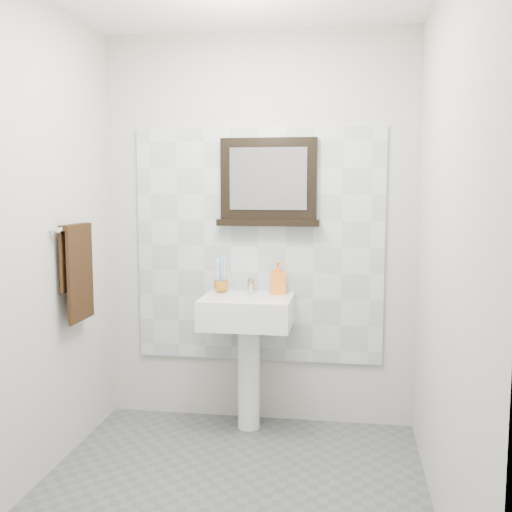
{
  "coord_description": "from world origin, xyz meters",
  "views": [
    {
      "loc": [
        0.57,
        -2.71,
        1.53
      ],
      "look_at": [
        0.07,
        0.55,
        1.15
      ],
      "focal_mm": 42.0,
      "sensor_mm": 36.0,
      "label": 1
    }
  ],
  "objects_px": {
    "soap_dispenser": "(278,277)",
    "hand_towel": "(77,265)",
    "toothbrush_cup": "(221,286)",
    "framed_mirror": "(269,184)",
    "pedestal_sink": "(247,326)"
  },
  "relations": [
    {
      "from": "hand_towel",
      "to": "toothbrush_cup",
      "type": "bearing_deg",
      "value": 37.17
    },
    {
      "from": "toothbrush_cup",
      "to": "framed_mirror",
      "type": "height_order",
      "value": "framed_mirror"
    },
    {
      "from": "toothbrush_cup",
      "to": "soap_dispenser",
      "type": "bearing_deg",
      "value": -0.13
    },
    {
      "from": "toothbrush_cup",
      "to": "framed_mirror",
      "type": "xyz_separation_m",
      "value": [
        0.3,
        0.06,
        0.65
      ]
    },
    {
      "from": "soap_dispenser",
      "to": "hand_towel",
      "type": "relative_size",
      "value": 0.38
    },
    {
      "from": "toothbrush_cup",
      "to": "hand_towel",
      "type": "height_order",
      "value": "hand_towel"
    },
    {
      "from": "framed_mirror",
      "to": "hand_towel",
      "type": "xyz_separation_m",
      "value": [
        -1.01,
        -0.61,
        -0.45
      ]
    },
    {
      "from": "pedestal_sink",
      "to": "soap_dispenser",
      "type": "distance_m",
      "value": 0.36
    },
    {
      "from": "hand_towel",
      "to": "framed_mirror",
      "type": "bearing_deg",
      "value": 30.9
    },
    {
      "from": "pedestal_sink",
      "to": "hand_towel",
      "type": "height_order",
      "value": "hand_towel"
    },
    {
      "from": "pedestal_sink",
      "to": "framed_mirror",
      "type": "distance_m",
      "value": 0.9
    },
    {
      "from": "pedestal_sink",
      "to": "hand_towel",
      "type": "xyz_separation_m",
      "value": [
        -0.91,
        -0.42,
        0.42
      ]
    },
    {
      "from": "pedestal_sink",
      "to": "toothbrush_cup",
      "type": "xyz_separation_m",
      "value": [
        -0.19,
        0.12,
        0.22
      ]
    },
    {
      "from": "framed_mirror",
      "to": "hand_towel",
      "type": "distance_m",
      "value": 1.26
    },
    {
      "from": "pedestal_sink",
      "to": "toothbrush_cup",
      "type": "relative_size",
      "value": 10.1
    }
  ]
}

